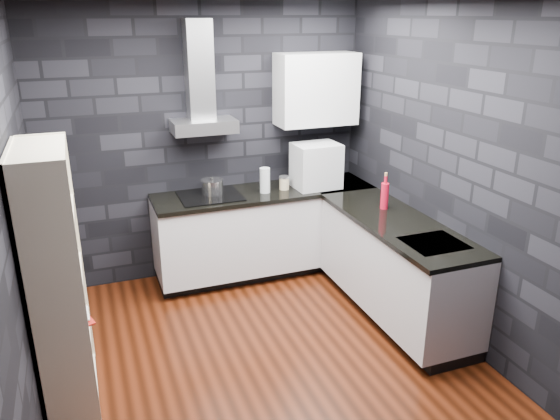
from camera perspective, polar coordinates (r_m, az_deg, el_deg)
ground at (r=4.57m, az=-2.19°, el=-14.26°), size 3.20×3.20×0.00m
wall_back at (r=5.49m, az=-7.82°, el=6.94°), size 3.20×0.05×2.70m
wall_front at (r=2.59m, az=9.00°, el=-8.34°), size 3.20×0.05×2.70m
wall_left at (r=3.82m, az=-26.25°, el=-0.78°), size 0.05×3.20×2.70m
wall_right at (r=4.71m, az=16.71°, el=4.11°), size 0.05×3.20×2.70m
toekick_back at (r=5.79m, az=-1.72°, el=-5.86°), size 2.18×0.50×0.10m
toekick_right at (r=5.13m, az=12.00°, el=-9.95°), size 0.50×1.78×0.10m
counter_back_cab at (r=5.58m, az=-1.63°, el=-2.05°), size 2.20×0.60×0.76m
counter_right_cab at (r=4.91m, az=11.96°, el=-5.69°), size 0.60×1.80×0.76m
counter_back_top at (r=5.43m, az=-1.63°, el=1.83°), size 2.20×0.62×0.04m
counter_right_top at (r=4.75m, az=12.20°, el=-1.35°), size 0.62×1.80×0.04m
counter_corner_top at (r=5.74m, az=5.92°, el=2.73°), size 0.62×0.62×0.04m
hood_body at (r=5.25m, az=-7.97°, el=8.68°), size 0.60×0.34×0.12m
hood_chimney at (r=5.24m, az=-8.42°, el=14.29°), size 0.24×0.20×0.90m
upper_cabinet at (r=5.55m, az=3.80°, el=12.48°), size 0.80×0.35×0.70m
cooktop at (r=5.29m, az=-7.31°, el=1.47°), size 0.58×0.50×0.01m
sink_rim at (r=4.37m, az=15.80°, el=-3.38°), size 0.44×0.40×0.01m
pot at (r=5.33m, az=-7.08°, el=2.37°), size 0.27×0.27×0.12m
glass_vase at (r=5.34m, az=-1.59°, el=3.12°), size 0.13×0.13×0.25m
storage_jar at (r=5.45m, az=0.44°, el=2.79°), size 0.11×0.11×0.12m
utensil_crock at (r=5.65m, az=1.51°, el=3.50°), size 0.14×0.14×0.14m
appliance_garage at (r=5.48m, az=3.80°, el=4.65°), size 0.45×0.36×0.44m
red_bottle at (r=4.98m, az=10.87°, el=1.44°), size 0.09×0.09×0.24m
bookshelf at (r=3.95m, az=-22.33°, el=-6.68°), size 0.46×0.84×1.80m
fruit_bowl at (r=3.81m, az=-22.42°, el=-7.01°), size 0.25×0.25×0.05m
book_red at (r=4.22m, az=-21.68°, el=-9.85°), size 0.18×0.08×0.24m
book_second at (r=4.25m, az=-21.63°, el=-9.26°), size 0.16×0.02×0.22m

